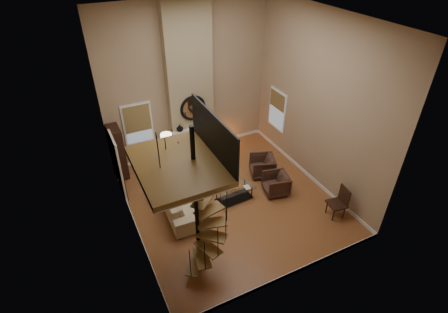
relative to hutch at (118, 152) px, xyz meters
name	(u,v)px	position (x,y,z in m)	size (l,w,h in m)	color
ground	(230,199)	(2.78, -2.81, -0.95)	(6.00, 6.50, 0.01)	#AF6C38
back_wall	(187,82)	(2.78, 0.44, 1.80)	(6.00, 0.02, 5.50)	tan
front_wall	(303,192)	(2.78, -6.06, 1.80)	(6.00, 0.02, 5.50)	tan
left_wall	(121,150)	(-0.22, -2.81, 1.80)	(0.02, 6.50, 5.50)	tan
right_wall	(317,102)	(5.78, -2.81, 1.80)	(0.02, 6.50, 5.50)	tan
ceiling	(232,19)	(2.78, -2.81, 4.54)	(6.00, 6.50, 0.01)	silver
baseboard_back	(192,148)	(2.78, 0.43, -0.89)	(6.00, 0.02, 0.12)	white
baseboard_front	(288,275)	(2.78, -6.05, -0.89)	(6.00, 0.02, 0.12)	white
baseboard_left	(137,228)	(-0.21, -2.81, -0.89)	(0.02, 6.50, 0.12)	white
baseboard_right	(306,173)	(5.77, -2.81, -0.89)	(0.02, 6.50, 0.12)	white
chimney_breast	(189,84)	(2.78, 0.25, 1.80)	(1.60, 0.38, 5.50)	tan
hearth	(198,158)	(2.78, -0.24, -0.93)	(1.50, 0.60, 0.04)	black
firebox	(195,142)	(2.78, 0.05, -0.40)	(0.95, 0.02, 0.72)	black
mantel	(195,129)	(2.78, -0.03, 0.20)	(1.70, 0.18, 0.06)	white
mirror_frame	(193,108)	(2.78, 0.03, 1.00)	(0.94, 0.94, 0.10)	black
mirror_disc	(193,108)	(2.78, 0.04, 1.00)	(0.80, 0.80, 0.01)	white
vase_left	(180,128)	(2.23, 0.01, 0.35)	(0.24, 0.24, 0.25)	black
vase_right	(209,122)	(3.38, 0.01, 0.33)	(0.20, 0.20, 0.21)	#1A5D58
window_back	(138,123)	(0.88, 0.41, 0.67)	(1.02, 0.06, 1.52)	white
window_right	(277,109)	(5.76, -0.81, 0.68)	(0.06, 1.02, 1.52)	white
entry_door	(119,167)	(-0.17, -1.01, 0.10)	(0.10, 1.05, 2.16)	white
loft	(182,162)	(0.74, -4.61, 2.29)	(1.70, 2.20, 1.09)	brown
spiral_stair	(197,209)	(1.00, -4.60, 0.83)	(1.47, 1.47, 4.06)	black
hutch	(118,152)	(0.00, 0.00, 0.00)	(0.38, 0.81, 1.81)	black
sofa	(179,197)	(1.23, -2.45, -0.55)	(2.59, 1.01, 0.76)	#C9B88C
armchair_near	(264,166)	(4.45, -2.17, -0.60)	(0.79, 0.81, 0.74)	#442A1F
armchair_far	(278,183)	(4.34, -3.19, -0.60)	(0.75, 0.77, 0.70)	#442A1F
coffee_table	(234,192)	(2.91, -2.88, -0.67)	(1.28, 0.68, 0.46)	silver
bowl	(234,186)	(2.91, -2.83, -0.45)	(0.40, 0.40, 0.10)	orange
book	(246,187)	(3.26, -3.03, -0.49)	(0.18, 0.24, 0.02)	gray
floor_lamp	(167,142)	(1.48, -0.83, 0.46)	(0.37, 0.37, 1.70)	black
accent_lamp	(228,139)	(4.21, 0.11, -0.70)	(0.14, 0.14, 0.51)	orange
side_chair	(340,201)	(5.37, -4.87, -0.42)	(0.56, 0.56, 1.01)	black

